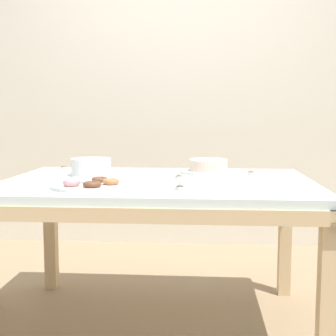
{
  "coord_description": "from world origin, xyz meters",
  "views": [
    {
      "loc": [
        0.22,
        -2.28,
        1.07
      ],
      "look_at": [
        0.05,
        -0.01,
        0.81
      ],
      "focal_mm": 50.0,
      "sensor_mm": 36.0,
      "label": 1
    }
  ],
  "objects_px": {
    "pastry_platter": "(90,185)",
    "tealight_near_cakes": "(64,168)",
    "cake_chocolate_round": "(208,167)",
    "tealight_left_edge": "(179,177)",
    "tealight_centre": "(251,173)",
    "tealight_right_edge": "(180,187)",
    "plate_stack": "(91,167)"
  },
  "relations": [
    {
      "from": "pastry_platter",
      "to": "tealight_near_cakes",
      "type": "relative_size",
      "value": 8.63
    },
    {
      "from": "cake_chocolate_round",
      "to": "tealight_left_edge",
      "type": "xyz_separation_m",
      "value": [
        -0.15,
        -0.28,
        -0.02
      ]
    },
    {
      "from": "cake_chocolate_round",
      "to": "tealight_near_cakes",
      "type": "relative_size",
      "value": 7.8
    },
    {
      "from": "tealight_near_cakes",
      "to": "tealight_centre",
      "type": "xyz_separation_m",
      "value": [
        1.07,
        -0.17,
        0.0
      ]
    },
    {
      "from": "tealight_near_cakes",
      "to": "tealight_right_edge",
      "type": "height_order",
      "value": "same"
    },
    {
      "from": "tealight_near_cakes",
      "to": "tealight_left_edge",
      "type": "distance_m",
      "value": 0.79
    },
    {
      "from": "cake_chocolate_round",
      "to": "plate_stack",
      "type": "xyz_separation_m",
      "value": [
        -0.62,
        -0.17,
        0.01
      ]
    },
    {
      "from": "cake_chocolate_round",
      "to": "plate_stack",
      "type": "height_order",
      "value": "plate_stack"
    },
    {
      "from": "tealight_near_cakes",
      "to": "tealight_left_edge",
      "type": "height_order",
      "value": "same"
    },
    {
      "from": "tealight_near_cakes",
      "to": "tealight_right_edge",
      "type": "xyz_separation_m",
      "value": [
        0.72,
        -0.7,
        0.0
      ]
    },
    {
      "from": "tealight_left_edge",
      "to": "cake_chocolate_round",
      "type": "bearing_deg",
      "value": 62.16
    },
    {
      "from": "pastry_platter",
      "to": "tealight_near_cakes",
      "type": "distance_m",
      "value": 0.74
    },
    {
      "from": "cake_chocolate_round",
      "to": "pastry_platter",
      "type": "height_order",
      "value": "cake_chocolate_round"
    },
    {
      "from": "pastry_platter",
      "to": "tealight_left_edge",
      "type": "bearing_deg",
      "value": 38.35
    },
    {
      "from": "plate_stack",
      "to": "tealight_left_edge",
      "type": "bearing_deg",
      "value": -13.47
    },
    {
      "from": "tealight_right_edge",
      "to": "tealight_left_edge",
      "type": "relative_size",
      "value": 1.0
    },
    {
      "from": "tealight_right_edge",
      "to": "tealight_centre",
      "type": "bearing_deg",
      "value": 56.28
    },
    {
      "from": "pastry_platter",
      "to": "tealight_left_edge",
      "type": "distance_m",
      "value": 0.48
    },
    {
      "from": "tealight_near_cakes",
      "to": "tealight_centre",
      "type": "height_order",
      "value": "same"
    },
    {
      "from": "tealight_left_edge",
      "to": "tealight_right_edge",
      "type": "bearing_deg",
      "value": -86.36
    },
    {
      "from": "pastry_platter",
      "to": "tealight_near_cakes",
      "type": "xyz_separation_m",
      "value": [
        -0.32,
        0.66,
        -0.0
      ]
    },
    {
      "from": "tealight_near_cakes",
      "to": "tealight_centre",
      "type": "bearing_deg",
      "value": -9.02
    },
    {
      "from": "pastry_platter",
      "to": "tealight_centre",
      "type": "bearing_deg",
      "value": 33.23
    },
    {
      "from": "cake_chocolate_round",
      "to": "tealight_left_edge",
      "type": "bearing_deg",
      "value": -117.84
    },
    {
      "from": "cake_chocolate_round",
      "to": "plate_stack",
      "type": "distance_m",
      "value": 0.64
    },
    {
      "from": "tealight_near_cakes",
      "to": "plate_stack",
      "type": "bearing_deg",
      "value": -48.35
    },
    {
      "from": "cake_chocolate_round",
      "to": "tealight_right_edge",
      "type": "distance_m",
      "value": 0.63
    },
    {
      "from": "pastry_platter",
      "to": "tealight_left_edge",
      "type": "height_order",
      "value": "pastry_platter"
    },
    {
      "from": "pastry_platter",
      "to": "plate_stack",
      "type": "xyz_separation_m",
      "value": [
        -0.1,
        0.41,
        0.03
      ]
    },
    {
      "from": "plate_stack",
      "to": "tealight_centre",
      "type": "height_order",
      "value": "plate_stack"
    },
    {
      "from": "plate_stack",
      "to": "tealight_near_cakes",
      "type": "xyz_separation_m",
      "value": [
        -0.22,
        0.25,
        -0.03
      ]
    },
    {
      "from": "plate_stack",
      "to": "tealight_centre",
      "type": "bearing_deg",
      "value": 5.45
    }
  ]
}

